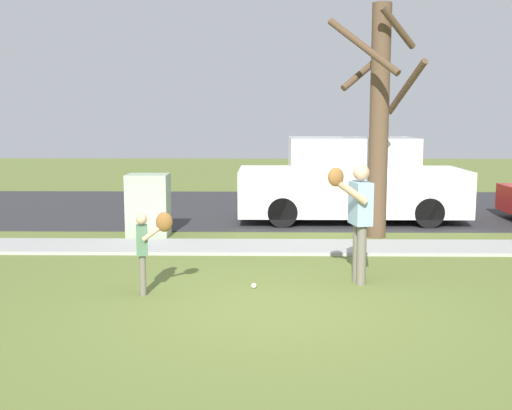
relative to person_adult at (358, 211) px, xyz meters
The scene contains 9 objects.
ground_plane 2.77m from the person_adult, 118.90° to the left, with size 48.00×48.00×0.00m, color olive.
sidewalk_strip 2.85m from the person_adult, 117.86° to the left, with size 36.00×1.20×0.06m, color #A3A39E.
road_surface 7.53m from the person_adult, 99.59° to the left, with size 36.00×6.80×0.02m, color #2D2D30.
person_adult is the anchor object (origin of this frame).
person_child 2.96m from the person_adult, 167.79° to the right, with size 0.54×0.38×1.13m.
baseball 1.80m from the person_adult, 168.89° to the right, with size 0.07×0.07×0.07m, color white.
utility_cabinet 5.11m from the person_adult, 135.68° to the left, with size 0.81×0.66×1.23m, color #9EB293.
street_tree_near 3.84m from the person_adult, 75.83° to the left, with size 1.84×1.88×4.48m.
parked_van_white 5.36m from the person_adult, 83.59° to the left, with size 5.00×1.95×1.88m.
Camera 1 is at (-0.04, -7.54, 2.38)m, focal length 44.19 mm.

